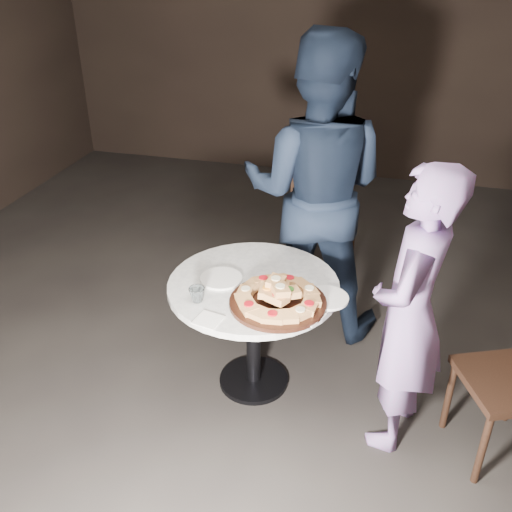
{
  "coord_description": "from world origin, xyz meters",
  "views": [
    {
      "loc": [
        0.5,
        -2.24,
        2.21
      ],
      "look_at": [
        -0.15,
        0.19,
        0.79
      ],
      "focal_mm": 40.0,
      "sensor_mm": 36.0,
      "label": 1
    }
  ],
  "objects_px": {
    "water_glass": "(197,295)",
    "diner_teal": "(409,314)",
    "diner_navy": "(315,191)",
    "chair_far": "(324,216)",
    "focaccia_pile": "(278,295)",
    "serving_board": "(278,303)",
    "table": "(254,303)"
  },
  "relations": [
    {
      "from": "diner_navy",
      "to": "water_glass",
      "type": "bearing_deg",
      "value": 65.59
    },
    {
      "from": "table",
      "to": "diner_navy",
      "type": "distance_m",
      "value": 0.8
    },
    {
      "from": "diner_navy",
      "to": "diner_teal",
      "type": "relative_size",
      "value": 1.26
    },
    {
      "from": "diner_navy",
      "to": "diner_teal",
      "type": "distance_m",
      "value": 1.05
    },
    {
      "from": "table",
      "to": "chair_far",
      "type": "xyz_separation_m",
      "value": [
        0.18,
        1.2,
        -0.03
      ]
    },
    {
      "from": "serving_board",
      "to": "focaccia_pile",
      "type": "bearing_deg",
      "value": 73.95
    },
    {
      "from": "diner_navy",
      "to": "table",
      "type": "bearing_deg",
      "value": 74.27
    },
    {
      "from": "serving_board",
      "to": "diner_navy",
      "type": "distance_m",
      "value": 0.87
    },
    {
      "from": "chair_far",
      "to": "serving_board",
      "type": "bearing_deg",
      "value": 93.18
    },
    {
      "from": "table",
      "to": "serving_board",
      "type": "height_order",
      "value": "serving_board"
    },
    {
      "from": "water_glass",
      "to": "table",
      "type": "bearing_deg",
      "value": 46.32
    },
    {
      "from": "chair_far",
      "to": "diner_navy",
      "type": "height_order",
      "value": "diner_navy"
    },
    {
      "from": "serving_board",
      "to": "diner_navy",
      "type": "bearing_deg",
      "value": 88.35
    },
    {
      "from": "serving_board",
      "to": "chair_far",
      "type": "xyz_separation_m",
      "value": [
        0.02,
        1.35,
        -0.16
      ]
    },
    {
      "from": "focaccia_pile",
      "to": "diner_teal",
      "type": "height_order",
      "value": "diner_teal"
    },
    {
      "from": "water_glass",
      "to": "diner_navy",
      "type": "height_order",
      "value": "diner_navy"
    },
    {
      "from": "water_glass",
      "to": "diner_teal",
      "type": "xyz_separation_m",
      "value": [
        0.99,
        0.06,
        0.02
      ]
    },
    {
      "from": "serving_board",
      "to": "diner_navy",
      "type": "relative_size",
      "value": 0.26
    },
    {
      "from": "water_glass",
      "to": "diner_navy",
      "type": "distance_m",
      "value": 1.02
    },
    {
      "from": "focaccia_pile",
      "to": "diner_navy",
      "type": "distance_m",
      "value": 0.86
    },
    {
      "from": "serving_board",
      "to": "water_glass",
      "type": "distance_m",
      "value": 0.39
    },
    {
      "from": "water_glass",
      "to": "diner_navy",
      "type": "xyz_separation_m",
      "value": [
        0.41,
        0.91,
        0.21
      ]
    },
    {
      "from": "water_glass",
      "to": "focaccia_pile",
      "type": "bearing_deg",
      "value": 10.7
    },
    {
      "from": "chair_far",
      "to": "diner_navy",
      "type": "relative_size",
      "value": 0.49
    },
    {
      "from": "diner_navy",
      "to": "diner_teal",
      "type": "xyz_separation_m",
      "value": [
        0.59,
        -0.85,
        -0.19
      ]
    },
    {
      "from": "water_glass",
      "to": "diner_teal",
      "type": "relative_size",
      "value": 0.06
    },
    {
      "from": "diner_teal",
      "to": "serving_board",
      "type": "bearing_deg",
      "value": -78.24
    },
    {
      "from": "table",
      "to": "serving_board",
      "type": "bearing_deg",
      "value": -43.98
    },
    {
      "from": "chair_far",
      "to": "focaccia_pile",
      "type": "bearing_deg",
      "value": 93.18
    },
    {
      "from": "serving_board",
      "to": "water_glass",
      "type": "bearing_deg",
      "value": -169.31
    },
    {
      "from": "table",
      "to": "diner_navy",
      "type": "xyz_separation_m",
      "value": [
        0.19,
        0.68,
        0.37
      ]
    },
    {
      "from": "serving_board",
      "to": "chair_far",
      "type": "height_order",
      "value": "chair_far"
    }
  ]
}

